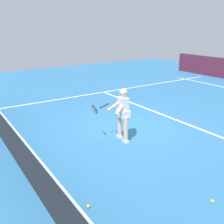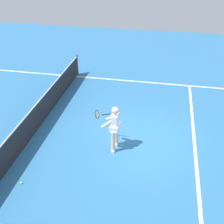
% 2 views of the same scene
% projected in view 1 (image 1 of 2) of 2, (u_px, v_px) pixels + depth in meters
% --- Properties ---
extents(ground_plane, '(27.27, 27.27, 0.00)m').
position_uv_depth(ground_plane, '(127.00, 129.00, 8.47)').
color(ground_plane, teal).
extents(service_line_marking, '(9.13, 0.10, 0.01)m').
position_uv_depth(service_line_marking, '(170.00, 118.00, 9.50)').
color(service_line_marking, white).
rests_on(service_line_marking, ground).
extents(sideline_right_marking, '(0.10, 18.97, 0.01)m').
position_uv_depth(sideline_right_marking, '(68.00, 98.00, 12.07)').
color(sideline_right_marking, white).
rests_on(sideline_right_marking, ground).
extents(court_net, '(9.81, 0.08, 1.03)m').
position_uv_depth(court_net, '(12.00, 141.00, 6.45)').
color(court_net, '#4C4C51').
rests_on(court_net, ground).
extents(tennis_player, '(0.85, 0.91, 1.55)m').
position_uv_depth(tennis_player, '(122.00, 113.00, 7.38)').
color(tennis_player, beige).
rests_on(tennis_player, ground).
extents(tennis_ball_near, '(0.07, 0.07, 0.07)m').
position_uv_depth(tennis_ball_near, '(88.00, 206.00, 4.81)').
color(tennis_ball_near, '#D1E533').
rests_on(tennis_ball_near, ground).
extents(tennis_ball_mid, '(0.07, 0.07, 0.07)m').
position_uv_depth(tennis_ball_mid, '(212.00, 201.00, 4.95)').
color(tennis_ball_mid, '#D1E533').
rests_on(tennis_ball_mid, ground).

